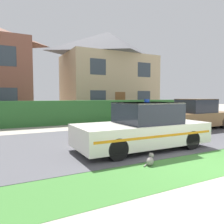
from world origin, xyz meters
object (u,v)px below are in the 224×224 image
object	(u,v)px
neighbour_car_near	(197,115)
wheelie_bin	(131,115)
police_car	(143,128)
cat	(150,160)
house_right	(109,73)

from	to	relation	value
neighbour_car_near	wheelie_bin	size ratio (longest dim) A/B	3.79
wheelie_bin	police_car	bearing A→B (deg)	-121.25
cat	wheelie_bin	xyz separation A→B (m)	(3.92, 7.07, 0.41)
police_car	neighbour_car_near	xyz separation A→B (m)	(5.19, 2.38, 0.03)
cat	house_right	size ratio (longest dim) A/B	0.04
neighbour_car_near	wheelie_bin	bearing A→B (deg)	122.97
cat	neighbour_car_near	xyz separation A→B (m)	(6.05, 3.90, 0.59)
police_car	cat	world-z (taller)	police_car
neighbour_car_near	police_car	bearing A→B (deg)	-156.16
house_right	wheelie_bin	size ratio (longest dim) A/B	8.19
police_car	cat	bearing A→B (deg)	60.61
house_right	wheelie_bin	distance (m)	8.91
police_car	wheelie_bin	bearing A→B (deg)	-118.79
police_car	house_right	xyz separation A→B (m)	(5.45, 13.40, 3.35)
neighbour_car_near	house_right	size ratio (longest dim) A/B	0.46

